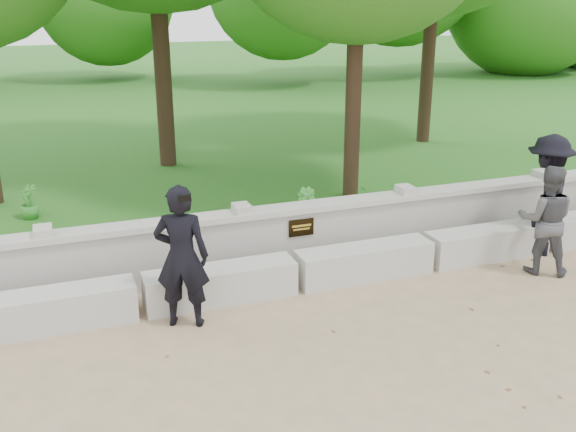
# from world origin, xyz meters

# --- Properties ---
(ground) EXTENTS (80.00, 80.00, 0.00)m
(ground) POSITION_xyz_m (0.00, 0.00, 0.00)
(ground) COLOR tan
(ground) RESTS_ON ground
(lawn) EXTENTS (40.00, 22.00, 0.25)m
(lawn) POSITION_xyz_m (0.00, 14.00, 0.12)
(lawn) COLOR #235919
(lawn) RESTS_ON ground
(concrete_bench) EXTENTS (11.90, 0.45, 0.45)m
(concrete_bench) POSITION_xyz_m (0.00, 1.90, 0.22)
(concrete_bench) COLOR #B2B0A8
(concrete_bench) RESTS_ON ground
(parapet_wall) EXTENTS (12.50, 0.35, 0.90)m
(parapet_wall) POSITION_xyz_m (0.00, 2.60, 0.46)
(parapet_wall) COLOR #A7A59E
(parapet_wall) RESTS_ON ground
(man_main) EXTENTS (0.72, 0.67, 1.69)m
(man_main) POSITION_xyz_m (-1.55, 1.46, 0.85)
(man_main) COLOR black
(man_main) RESTS_ON ground
(visitor_left) EXTENTS (0.93, 0.89, 1.52)m
(visitor_left) POSITION_xyz_m (3.37, 1.22, 0.76)
(visitor_left) COLOR #424347
(visitor_left) RESTS_ON ground
(visitor_mid) EXTENTS (1.31, 1.24, 1.78)m
(visitor_mid) POSITION_xyz_m (3.87, 1.80, 0.89)
(visitor_mid) COLOR black
(visitor_mid) RESTS_ON ground
(shrub_a) EXTENTS (0.36, 0.35, 0.57)m
(shrub_a) POSITION_xyz_m (-2.99, 3.30, 0.53)
(shrub_a) COLOR #35852D
(shrub_a) RESTS_ON lawn
(shrub_b) EXTENTS (0.46, 0.44, 0.65)m
(shrub_b) POSITION_xyz_m (0.76, 3.30, 0.57)
(shrub_b) COLOR #35852D
(shrub_b) RESTS_ON lawn
(shrub_c) EXTENTS (0.62, 0.63, 0.53)m
(shrub_c) POSITION_xyz_m (1.86, 3.30, 0.52)
(shrub_c) COLOR #35852D
(shrub_c) RESTS_ON lawn
(shrub_d) EXTENTS (0.41, 0.42, 0.56)m
(shrub_d) POSITION_xyz_m (-3.22, 5.33, 0.53)
(shrub_d) COLOR #35852D
(shrub_d) RESTS_ON lawn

